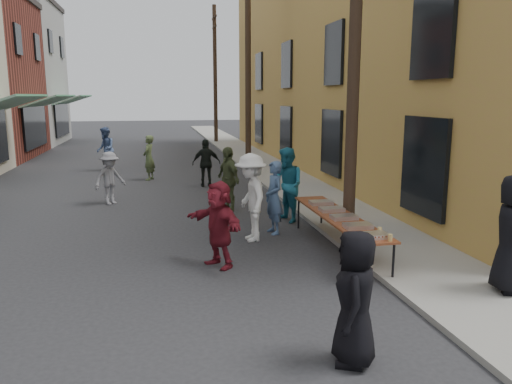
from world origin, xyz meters
name	(u,v)px	position (x,y,z in m)	size (l,w,h in m)	color
ground	(149,313)	(0.00, 0.00, 0.00)	(120.00, 120.00, 0.00)	#28282B
sidewalk	(263,165)	(5.00, 15.00, 0.05)	(2.20, 60.00, 0.10)	gray
building_ochre	(403,53)	(11.10, 14.00, 5.00)	(10.00, 28.00, 10.00)	#B69641
utility_pole_near	(355,29)	(4.30, 3.00, 4.50)	(0.26, 0.26, 9.00)	#2D2116
utility_pole_mid	(248,64)	(4.30, 15.00, 4.50)	(0.26, 0.26, 9.00)	#2D2116
utility_pole_far	(215,75)	(4.30, 27.00, 4.50)	(0.26, 0.26, 9.00)	#2D2116
serving_table	(338,217)	(3.80, 2.32, 0.71)	(0.70, 4.00, 0.75)	maroon
catering_tray_sausage	(373,235)	(3.80, 0.67, 0.79)	(0.50, 0.33, 0.08)	maroon
catering_tray_foil_b	(358,226)	(3.80, 1.32, 0.79)	(0.50, 0.33, 0.08)	#B2B2B7
catering_tray_buns	(344,217)	(3.80, 2.02, 0.79)	(0.50, 0.33, 0.08)	tan
catering_tray_foil_d	(332,209)	(3.80, 2.72, 0.79)	(0.50, 0.33, 0.08)	#B2B2B7
catering_tray_buns_end	(321,203)	(3.80, 3.42, 0.79)	(0.50, 0.33, 0.08)	tan
condiment_jar_a	(368,241)	(3.58, 0.37, 0.79)	(0.07, 0.07, 0.08)	#A57F26
condiment_jar_b	(366,239)	(3.58, 0.47, 0.79)	(0.07, 0.07, 0.08)	#A57F26
condiment_jar_c	(363,238)	(3.58, 0.57, 0.79)	(0.07, 0.07, 0.08)	#A57F26
cup_stack	(390,238)	(4.00, 0.42, 0.81)	(0.08, 0.08, 0.12)	tan
guest_front_a	(355,298)	(2.42, -1.88, 0.82)	(0.80, 0.52, 1.64)	black
guest_front_b	(274,198)	(2.83, 3.90, 0.85)	(0.62, 0.41, 1.69)	#4B6791
guest_front_c	(287,185)	(3.40, 4.89, 0.94)	(0.92, 0.72, 1.89)	teal
guest_front_d	(251,198)	(2.20, 3.43, 0.97)	(1.25, 0.72, 1.93)	white
guest_front_e	(228,179)	(2.13, 6.44, 0.89)	(1.05, 0.44, 1.79)	#4C5833
guest_queue_back	(219,224)	(1.29, 1.87, 0.81)	(1.51, 0.48, 1.63)	maroon
passerby_left	(110,178)	(-1.15, 7.97, 0.78)	(1.00, 0.58, 1.55)	gray
passerby_mid	(206,163)	(1.92, 10.30, 0.84)	(0.98, 0.41, 1.67)	black
passerby_right	(149,158)	(-0.06, 12.15, 0.85)	(0.62, 0.41, 1.70)	#52643A
passerby_far	(106,149)	(-1.88, 14.93, 0.93)	(0.91, 0.71, 1.86)	#4D6495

